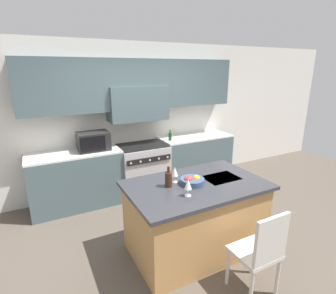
{
  "coord_description": "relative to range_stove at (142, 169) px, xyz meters",
  "views": [
    {
      "loc": [
        -1.67,
        -2.59,
        2.24
      ],
      "look_at": [
        -0.02,
        0.57,
        1.16
      ],
      "focal_mm": 28.0,
      "sensor_mm": 36.0,
      "label": 1
    }
  ],
  "objects": [
    {
      "name": "back_cabinetry",
      "position": [
        0.0,
        0.27,
        1.15
      ],
      "size": [
        10.0,
        0.46,
        2.7
      ],
      "color": "silver",
      "rests_on": "ground_plane"
    },
    {
      "name": "kitchen_island",
      "position": [
        -0.03,
        -1.83,
        0.0
      ],
      "size": [
        1.67,
        1.05,
        0.91
      ],
      "color": "#B7844C",
      "rests_on": "ground_plane"
    },
    {
      "name": "island_chair",
      "position": [
        0.13,
        -2.74,
        0.08
      ],
      "size": [
        0.42,
        0.4,
        0.96
      ],
      "color": "beige",
      "rests_on": "ground_plane"
    },
    {
      "name": "wine_bottle",
      "position": [
        -0.37,
        -1.75,
        0.55
      ],
      "size": [
        0.08,
        0.08,
        0.25
      ],
      "color": "#422314",
      "rests_on": "kitchen_island"
    },
    {
      "name": "wine_glass_far",
      "position": [
        -0.25,
        -1.67,
        0.59
      ],
      "size": [
        0.08,
        0.08,
        0.19
      ],
      "color": "white",
      "rests_on": "kitchen_island"
    },
    {
      "name": "oil_bottle_on_counter",
      "position": [
        0.56,
        -0.04,
        0.56
      ],
      "size": [
        0.06,
        0.06,
        0.2
      ],
      "color": "#194723",
      "rests_on": "back_counter"
    },
    {
      "name": "fruit_bowl",
      "position": [
        -0.09,
        -1.82,
        0.5
      ],
      "size": [
        0.29,
        0.29,
        0.11
      ],
      "color": "#384C6B",
      "rests_on": "kitchen_island"
    },
    {
      "name": "range_stove",
      "position": [
        0.0,
        0.0,
        0.0
      ],
      "size": [
        0.87,
        0.7,
        0.91
      ],
      "color": "#B7B7BC",
      "rests_on": "ground_plane"
    },
    {
      "name": "ground_plane",
      "position": [
        0.0,
        -1.63,
        -0.46
      ],
      "size": [
        10.0,
        10.0,
        0.0
      ],
      "primitive_type": "plane",
      "color": "brown"
    },
    {
      "name": "wine_glass_near",
      "position": [
        -0.29,
        -2.05,
        0.59
      ],
      "size": [
        0.08,
        0.08,
        0.19
      ],
      "color": "white",
      "rests_on": "kitchen_island"
    },
    {
      "name": "microwave",
      "position": [
        -0.84,
        0.02,
        0.63
      ],
      "size": [
        0.5,
        0.38,
        0.3
      ],
      "color": "black",
      "rests_on": "back_counter"
    },
    {
      "name": "back_counter",
      "position": [
        -0.0,
        0.02,
        0.01
      ],
      "size": [
        3.79,
        0.62,
        0.94
      ],
      "color": "#4C6066",
      "rests_on": "ground_plane"
    }
  ]
}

